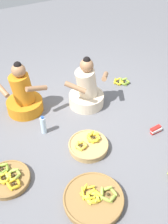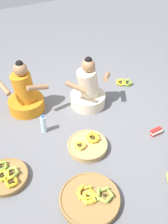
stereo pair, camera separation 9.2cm
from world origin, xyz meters
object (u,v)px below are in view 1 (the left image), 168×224
at_px(vendor_woman_behind, 23,96).
at_px(water_bottle, 43,125).
at_px(banana_basket_near_vendor, 88,145).
at_px(loose_bananas_back_right, 122,82).
at_px(banana_basket_front_center, 94,199).
at_px(packet_carton_stack, 156,130).
at_px(banana_basket_mid_left, 8,179).
at_px(vendor_woman_front, 87,90).

bearing_deg(vendor_woman_behind, water_bottle, -84.16).
distance_m(banana_basket_near_vendor, water_bottle, 0.66).
xyz_separation_m(banana_basket_near_vendor, loose_bananas_back_right, (1.22, 0.98, -0.02)).
bearing_deg(banana_basket_front_center, banana_basket_near_vendor, 63.90).
bearing_deg(packet_carton_stack, water_bottle, 150.43).
xyz_separation_m(banana_basket_mid_left, banana_basket_near_vendor, (1.03, -0.02, 0.01)).
height_order(banana_basket_mid_left, water_bottle, water_bottle).
distance_m(vendor_woman_behind, water_bottle, 0.58).
height_order(vendor_woman_behind, loose_bananas_back_right, vendor_woman_behind).
bearing_deg(banana_basket_front_center, water_bottle, 92.29).
relative_size(banana_basket_mid_left, banana_basket_near_vendor, 1.00).
relative_size(banana_basket_near_vendor, packet_carton_stack, 2.96).
height_order(vendor_woman_front, banana_basket_mid_left, vendor_woman_front).
distance_m(banana_basket_near_vendor, packet_carton_stack, 0.95).
distance_m(banana_basket_front_center, banana_basket_near_vendor, 0.75).
relative_size(banana_basket_front_center, loose_bananas_back_right, 2.24).
relative_size(banana_basket_mid_left, loose_bananas_back_right, 1.77).
relative_size(banana_basket_front_center, banana_basket_near_vendor, 1.26).
bearing_deg(loose_bananas_back_right, banana_basket_front_center, -133.20).
height_order(vendor_woman_front, loose_bananas_back_right, vendor_woman_front).
relative_size(vendor_woman_front, banana_basket_front_center, 1.26).
bearing_deg(banana_basket_front_center, vendor_woman_front, 62.67).
bearing_deg(banana_basket_near_vendor, vendor_woman_behind, 111.53).
distance_m(banana_basket_front_center, loose_bananas_back_right, 2.26).
bearing_deg(banana_basket_mid_left, packet_carton_stack, -6.38).
distance_m(banana_basket_mid_left, packet_carton_stack, 1.97).
relative_size(loose_bananas_back_right, water_bottle, 1.02).
height_order(vendor_woman_front, water_bottle, vendor_woman_front).
xyz_separation_m(banana_basket_mid_left, packet_carton_stack, (1.96, -0.22, -0.00)).
xyz_separation_m(banana_basket_front_center, banana_basket_near_vendor, (0.33, 0.67, 0.00)).
bearing_deg(banana_basket_near_vendor, banana_basket_front_center, -116.10).
bearing_deg(vendor_woman_behind, vendor_woman_front, -20.35).
xyz_separation_m(vendor_woman_behind, water_bottle, (0.06, -0.56, -0.13)).
height_order(vendor_woman_front, vendor_woman_behind, vendor_woman_behind).
height_order(vendor_woman_front, banana_basket_front_center, vendor_woman_front).
distance_m(vendor_woman_behind, packet_carton_stack, 1.90).
xyz_separation_m(vendor_woman_front, banana_basket_mid_left, (-1.45, -0.76, -0.21)).
distance_m(banana_basket_front_center, packet_carton_stack, 1.34).
height_order(vendor_woman_behind, banana_basket_near_vendor, vendor_woman_behind).
xyz_separation_m(vendor_woman_front, banana_basket_front_center, (-0.75, -1.45, -0.20)).
height_order(banana_basket_front_center, water_bottle, water_bottle).
height_order(banana_basket_mid_left, loose_bananas_back_right, banana_basket_mid_left).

